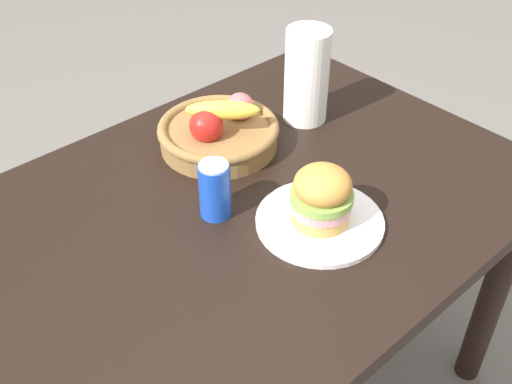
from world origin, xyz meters
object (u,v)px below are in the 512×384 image
(sandwich, at_px, (322,196))
(soda_can, at_px, (215,190))
(paper_towel_roll, at_px, (307,76))
(fruit_basket, at_px, (219,131))
(plate, at_px, (320,221))

(sandwich, bearing_deg, soda_can, 128.99)
(soda_can, relative_size, paper_towel_roll, 0.53)
(fruit_basket, bearing_deg, sandwich, -94.50)
(plate, distance_m, paper_towel_roll, 0.43)
(plate, xyz_separation_m, paper_towel_roll, (0.27, 0.31, 0.11))
(fruit_basket, bearing_deg, paper_towel_roll, -11.34)
(plate, relative_size, fruit_basket, 0.91)
(soda_can, distance_m, fruit_basket, 0.25)
(plate, xyz_separation_m, fruit_basket, (0.03, 0.36, 0.04))
(sandwich, xyz_separation_m, soda_can, (-0.14, 0.17, -0.01))
(sandwich, bearing_deg, fruit_basket, 85.50)
(plate, height_order, paper_towel_roll, paper_towel_roll)
(fruit_basket, bearing_deg, plate, -94.50)
(sandwich, relative_size, soda_can, 1.02)
(sandwich, relative_size, fruit_basket, 0.44)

